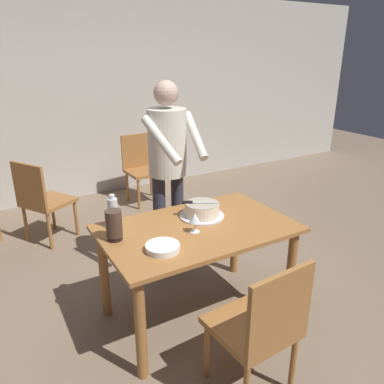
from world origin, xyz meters
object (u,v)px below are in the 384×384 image
person_cutting_cake (168,160)px  background_chair_0 (42,199)px  main_dining_table (197,242)px  wine_glass_near (195,218)px  plate_stack (163,247)px  hurricane_lamp (114,225)px  cake_on_platter (202,210)px  water_bottle (113,213)px  chair_near_side (261,325)px  background_chair_1 (142,166)px  cake_knife (192,202)px

person_cutting_cake → background_chair_0: bearing=126.1°
main_dining_table → wine_glass_near: size_ratio=9.49×
plate_stack → hurricane_lamp: size_ratio=1.05×
hurricane_lamp → cake_on_platter: bearing=2.5°
water_bottle → background_chair_0: 1.62m
chair_near_side → background_chair_1: bearing=78.6°
background_chair_1 → wine_glass_near: bearing=-104.5°
cake_on_platter → person_cutting_cake: size_ratio=0.20×
cake_on_platter → hurricane_lamp: size_ratio=1.62×
plate_stack → water_bottle: (-0.16, 0.47, 0.09)m
plate_stack → wine_glass_near: bearing=21.5°
wine_glass_near → background_chair_1: background_chair_1 is taller
background_chair_0 → hurricane_lamp: bearing=-83.2°
cake_on_platter → hurricane_lamp: (-0.70, -0.03, 0.06)m
person_cutting_cake → wine_glass_near: bearing=-102.3°
plate_stack → hurricane_lamp: hurricane_lamp is taller
cake_knife → chair_near_side: bearing=-97.3°
plate_stack → water_bottle: bearing=108.3°
cake_knife → chair_near_side: chair_near_side is taller
wine_glass_near → chair_near_side: chair_near_side is taller
main_dining_table → background_chair_1: size_ratio=1.52×
cake_knife → person_cutting_cake: size_ratio=0.14×
water_bottle → background_chair_1: bearing=62.7°
person_cutting_cake → plate_stack: bearing=-119.2°
cake_knife → wine_glass_near: 0.26m
plate_stack → person_cutting_cake: bearing=60.8°
cake_knife → background_chair_1: 2.35m
cake_on_platter → wine_glass_near: bearing=-132.2°
person_cutting_cake → background_chair_1: (0.49, 1.79, -0.58)m
main_dining_table → person_cutting_cake: person_cutting_cake is taller
cake_knife → wine_glass_near: wine_glass_near is taller
cake_on_platter → cake_knife: bearing=150.6°
plate_stack → person_cutting_cake: (0.46, 0.82, 0.31)m
cake_on_platter → hurricane_lamp: hurricane_lamp is taller
wine_glass_near → background_chair_1: (0.64, 2.49, -0.36)m
cake_knife → cake_on_platter: bearing=-29.4°
hurricane_lamp → chair_near_side: size_ratio=0.23×
main_dining_table → background_chair_0: (-0.78, 1.84, -0.14)m
background_chair_0 → cake_knife: bearing=-63.3°
main_dining_table → person_cutting_cake: size_ratio=0.79×
main_dining_table → person_cutting_cake: 0.79m
cake_knife → water_bottle: bearing=168.8°
hurricane_lamp → wine_glass_near: bearing=-18.0°
plate_stack → wine_glass_near: (0.31, 0.12, 0.08)m
hurricane_lamp → background_chair_0: bearing=96.8°
main_dining_table → cake_knife: cake_knife is taller
cake_on_platter → water_bottle: size_ratio=1.36×
cake_on_platter → chair_near_side: (-0.19, -0.94, -0.31)m
cake_knife → plate_stack: bearing=-140.1°
plate_stack → water_bottle: size_ratio=0.88×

